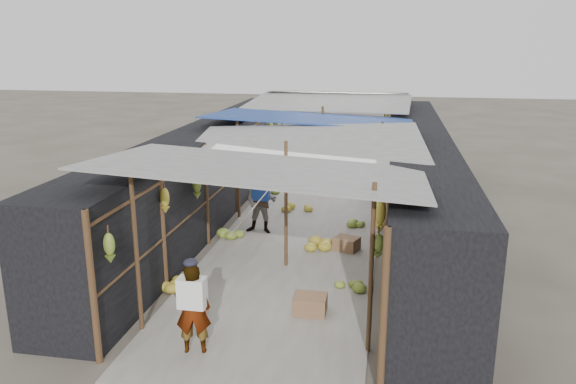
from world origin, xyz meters
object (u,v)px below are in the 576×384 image
Objects in this scene: crate_near at (347,244)px; vendor_seated at (371,169)px; black_basin at (377,192)px; vendor_elderly at (193,309)px; shopper_blue at (261,201)px.

vendor_seated reaches higher than crate_near.
black_basin is 9.65m from vendor_elderly.
vendor_elderly is at bearing -104.66° from black_basin.
vendor_elderly is at bearing -3.87° from vendor_seated.
crate_near is 2.35m from shopper_blue.
shopper_blue is (-2.65, -3.91, 0.70)m from black_basin.
vendor_elderly is 1.47× the size of vendor_seated.
black_basin is (0.54, 4.73, -0.05)m from crate_near.
shopper_blue reaches higher than crate_near.
black_basin is 0.42× the size of shopper_blue.
vendor_elderly is (-1.89, -4.59, 0.56)m from crate_near.
black_basin is at bearing 59.94° from shopper_blue.
vendor_elderly reaches higher than black_basin.
shopper_blue reaches higher than vendor_seated.
crate_near is 4.76m from black_basin.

